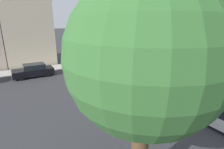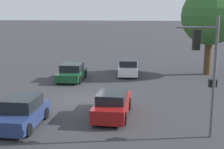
{
  "view_description": "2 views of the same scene",
  "coord_description": "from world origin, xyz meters",
  "px_view_note": "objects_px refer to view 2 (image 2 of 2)",
  "views": [
    {
      "loc": [
        -13.62,
        13.34,
        6.45
      ],
      "look_at": [
        1.5,
        4.74,
        1.09
      ],
      "focal_mm": 28.0,
      "sensor_mm": 36.0,
      "label": 1
    },
    {
      "loc": [
        19.66,
        3.89,
        5.88
      ],
      "look_at": [
        1.12,
        1.97,
        1.98
      ],
      "focal_mm": 50.0,
      "sensor_mm": 36.0,
      "label": 2
    }
  ],
  "objects_px": {
    "street_tree": "(210,16)",
    "crossing_car_0": "(22,113)",
    "crossing_car_2": "(112,104)",
    "traffic_signal": "(206,61)",
    "crossing_car_1": "(72,73)",
    "crossing_car_3": "(128,67)"
  },
  "relations": [
    {
      "from": "traffic_signal",
      "to": "crossing_car_1",
      "type": "height_order",
      "value": "traffic_signal"
    },
    {
      "from": "crossing_car_0",
      "to": "crossing_car_3",
      "type": "bearing_deg",
      "value": 162.18
    },
    {
      "from": "street_tree",
      "to": "crossing_car_0",
      "type": "height_order",
      "value": "street_tree"
    },
    {
      "from": "crossing_car_3",
      "to": "crossing_car_1",
      "type": "bearing_deg",
      "value": 118.99
    },
    {
      "from": "crossing_car_0",
      "to": "crossing_car_2",
      "type": "height_order",
      "value": "crossing_car_0"
    },
    {
      "from": "street_tree",
      "to": "crossing_car_0",
      "type": "bearing_deg",
      "value": -39.76
    },
    {
      "from": "crossing_car_0",
      "to": "crossing_car_1",
      "type": "height_order",
      "value": "crossing_car_0"
    },
    {
      "from": "street_tree",
      "to": "crossing_car_1",
      "type": "xyz_separation_m",
      "value": [
        3.71,
        -11.86,
        -4.63
      ]
    },
    {
      "from": "street_tree",
      "to": "traffic_signal",
      "type": "distance_m",
      "value": 15.27
    },
    {
      "from": "crossing_car_0",
      "to": "street_tree",
      "type": "bearing_deg",
      "value": 141.89
    },
    {
      "from": "crossing_car_0",
      "to": "crossing_car_2",
      "type": "bearing_deg",
      "value": 115.66
    },
    {
      "from": "street_tree",
      "to": "crossing_car_3",
      "type": "relative_size",
      "value": 1.79
    },
    {
      "from": "crossing_car_2",
      "to": "crossing_car_3",
      "type": "xyz_separation_m",
      "value": [
        -11.48,
        0.3,
        -0.01
      ]
    },
    {
      "from": "crossing_car_2",
      "to": "street_tree",
      "type": "bearing_deg",
      "value": -28.87
    },
    {
      "from": "crossing_car_0",
      "to": "crossing_car_1",
      "type": "bearing_deg",
      "value": -178.96
    },
    {
      "from": "traffic_signal",
      "to": "crossing_car_1",
      "type": "distance_m",
      "value": 14.53
    },
    {
      "from": "crossing_car_1",
      "to": "crossing_car_0",
      "type": "bearing_deg",
      "value": -0.8
    },
    {
      "from": "street_tree",
      "to": "crossing_car_0",
      "type": "xyz_separation_m",
      "value": [
        14.39,
        -11.98,
        -4.58
      ]
    },
    {
      "from": "crossing_car_2",
      "to": "crossing_car_3",
      "type": "distance_m",
      "value": 11.49
    },
    {
      "from": "traffic_signal",
      "to": "crossing_car_0",
      "type": "bearing_deg",
      "value": 81.38
    },
    {
      "from": "crossing_car_0",
      "to": "crossing_car_3",
      "type": "distance_m",
      "value": 14.28
    },
    {
      "from": "traffic_signal",
      "to": "crossing_car_2",
      "type": "height_order",
      "value": "traffic_signal"
    }
  ]
}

